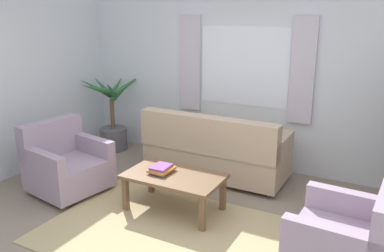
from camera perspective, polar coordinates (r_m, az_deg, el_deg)
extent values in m
plane|color=gray|center=(4.29, -4.20, -14.84)|extent=(6.24, 6.24, 0.00)
cube|color=silver|center=(5.78, 7.60, 7.04)|extent=(5.32, 0.12, 2.60)
cube|color=white|center=(5.70, 7.44, 8.44)|extent=(1.30, 0.01, 1.10)
cube|color=silver|center=(6.02, -0.15, 8.98)|extent=(0.32, 0.06, 1.40)
cube|color=silver|center=(5.44, 15.58, 7.60)|extent=(0.32, 0.06, 1.40)
cube|color=tan|center=(4.29, -4.20, -14.77)|extent=(2.41, 1.76, 0.01)
cube|color=tan|center=(5.52, 3.53, -4.62)|extent=(1.90, 0.80, 0.38)
cube|color=tan|center=(5.10, 2.11, -1.25)|extent=(1.90, 0.20, 0.48)
cube|color=tan|center=(5.14, 12.46, -2.93)|extent=(0.16, 0.80, 0.24)
cube|color=tan|center=(5.81, -4.24, -0.32)|extent=(0.16, 0.80, 0.24)
cylinder|color=brown|center=(5.60, 12.78, -7.12)|extent=(0.06, 0.06, 0.06)
cylinder|color=brown|center=(6.21, -2.50, -4.33)|extent=(0.06, 0.06, 0.06)
cylinder|color=brown|center=(5.07, 10.92, -9.56)|extent=(0.06, 0.06, 0.06)
cylinder|color=brown|center=(5.74, -5.56, -6.18)|extent=(0.06, 0.06, 0.06)
cube|color=#998499|center=(5.25, -17.11, -6.58)|extent=(0.93, 0.96, 0.36)
cube|color=#998499|center=(5.38, -19.53, -1.62)|extent=(0.32, 0.86, 0.46)
cube|color=#998499|center=(4.97, -20.75, -4.66)|extent=(0.81, 0.25, 0.22)
cube|color=#998499|center=(5.35, -14.25, -2.61)|extent=(0.81, 0.25, 0.22)
cylinder|color=brown|center=(4.92, -17.94, -10.94)|extent=(0.05, 0.05, 0.06)
cylinder|color=brown|center=(5.29, -11.86, -8.52)|extent=(0.05, 0.05, 0.06)
cylinder|color=brown|center=(5.42, -21.86, -8.74)|extent=(0.05, 0.05, 0.06)
cylinder|color=brown|center=(5.75, -16.06, -6.72)|extent=(0.05, 0.05, 0.06)
cube|color=#998499|center=(3.78, 20.38, -16.42)|extent=(0.84, 0.88, 0.36)
cube|color=#998499|center=(3.95, 21.86, -10.24)|extent=(0.81, 0.16, 0.22)
cube|color=#998499|center=(3.32, 19.61, -15.29)|extent=(0.81, 0.16, 0.22)
cylinder|color=brown|center=(4.22, 16.64, -15.68)|extent=(0.05, 0.05, 0.06)
cube|color=brown|center=(4.51, -2.59, -7.22)|extent=(1.10, 0.64, 0.04)
cube|color=brown|center=(4.66, -9.49, -9.60)|extent=(0.06, 0.06, 0.40)
cube|color=brown|center=(4.19, 1.51, -12.50)|extent=(0.06, 0.06, 0.40)
cube|color=brown|center=(5.04, -5.88, -7.39)|extent=(0.06, 0.06, 0.40)
cube|color=brown|center=(4.61, 4.45, -9.72)|extent=(0.06, 0.06, 0.40)
cube|color=#335199|center=(4.57, -4.38, -6.48)|extent=(0.18, 0.25, 0.02)
cube|color=orange|center=(4.56, -4.36, -6.22)|extent=(0.24, 0.29, 0.03)
cube|color=#7F478C|center=(4.55, -4.44, -5.87)|extent=(0.20, 0.25, 0.03)
cylinder|color=#56565B|center=(6.68, -11.14, -1.78)|extent=(0.44, 0.44, 0.36)
cylinder|color=brown|center=(6.57, -11.34, 1.68)|extent=(0.07, 0.07, 0.48)
cone|color=#2D6638|center=(6.31, -10.16, 4.88)|extent=(0.44, 0.17, 0.36)
cone|color=#2D6638|center=(6.60, -8.85, 6.11)|extent=(0.31, 0.64, 0.40)
cone|color=#2D6638|center=(6.70, -10.73, 5.63)|extent=(0.20, 0.48, 0.36)
cone|color=#2D6638|center=(6.70, -12.81, 5.64)|extent=(0.54, 0.30, 0.30)
cone|color=#2D6638|center=(6.59, -13.75, 5.43)|extent=(0.54, 0.26, 0.34)
cone|color=#2D6638|center=(6.23, -13.56, 5.18)|extent=(0.11, 0.65, 0.32)
cone|color=#2D6638|center=(6.15, -11.53, 5.12)|extent=(0.40, 0.56, 0.42)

